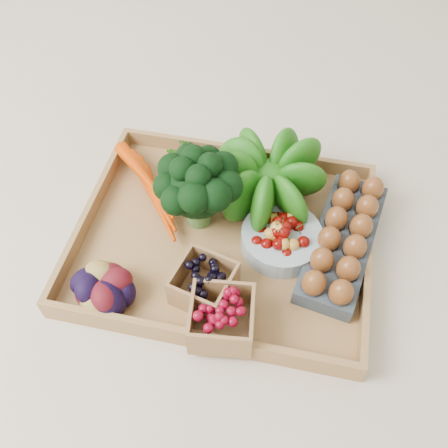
% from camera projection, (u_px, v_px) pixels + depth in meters
% --- Properties ---
extents(ground, '(4.00, 4.00, 0.00)m').
position_uv_depth(ground, '(224.00, 243.00, 0.98)').
color(ground, beige).
rests_on(ground, ground).
extents(tray, '(0.55, 0.45, 0.01)m').
position_uv_depth(tray, '(224.00, 240.00, 0.97)').
color(tray, '#A27644').
rests_on(tray, ground).
extents(carrots, '(0.21, 0.15, 0.05)m').
position_uv_depth(carrots, '(151.00, 187.00, 1.01)').
color(carrots, '#C63600').
rests_on(carrots, tray).
extents(lettuce, '(0.15, 0.15, 0.15)m').
position_uv_depth(lettuce, '(269.00, 173.00, 0.96)').
color(lettuce, '#15540D').
rests_on(lettuce, tray).
extents(broccoli, '(0.16, 0.16, 0.13)m').
position_uv_depth(broccoli, '(198.00, 199.00, 0.94)').
color(broccoli, black).
rests_on(broccoli, tray).
extents(cherry_bowl, '(0.15, 0.15, 0.04)m').
position_uv_depth(cherry_bowl, '(281.00, 239.00, 0.94)').
color(cherry_bowl, '#8C9EA5').
rests_on(cherry_bowl, tray).
extents(egg_carton, '(0.16, 0.31, 0.04)m').
position_uv_depth(egg_carton, '(342.00, 242.00, 0.94)').
color(egg_carton, '#374046').
rests_on(egg_carton, tray).
extents(potatoes, '(0.15, 0.15, 0.09)m').
position_uv_depth(potatoes, '(102.00, 284.00, 0.85)').
color(potatoes, '#440A11').
rests_on(potatoes, tray).
extents(punnet_blackberry, '(0.12, 0.12, 0.07)m').
position_uv_depth(punnet_blackberry, '(204.00, 283.00, 0.86)').
color(punnet_blackberry, black).
rests_on(punnet_blackberry, tray).
extents(punnet_raspberry, '(0.12, 0.12, 0.07)m').
position_uv_depth(punnet_raspberry, '(222.00, 318.00, 0.82)').
color(punnet_raspberry, maroon).
rests_on(punnet_raspberry, tray).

